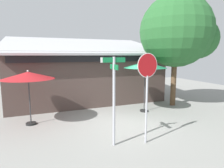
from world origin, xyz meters
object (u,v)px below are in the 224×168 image
stop_sign (147,81)px  patio_umbrella_crimson_left (28,76)px  street_sign_post (114,93)px  patio_umbrella_forest_green_center (145,65)px  shade_tree (179,32)px

stop_sign → patio_umbrella_crimson_left: size_ratio=1.29×
patio_umbrella_crimson_left → street_sign_post: bearing=-50.3°
street_sign_post → patio_umbrella_forest_green_center: bearing=45.3°
patio_umbrella_forest_green_center → shade_tree: (2.49, 0.46, 1.82)m
patio_umbrella_forest_green_center → shade_tree: size_ratio=0.43×
patio_umbrella_forest_green_center → shade_tree: shade_tree is taller
stop_sign → patio_umbrella_crimson_left: bearing=137.6°
stop_sign → shade_tree: 6.16m
patio_umbrella_crimson_left → patio_umbrella_forest_green_center: 5.65m
stop_sign → shade_tree: (4.41, 3.73, 2.14)m
stop_sign → patio_umbrella_forest_green_center: (1.92, 3.28, 0.32)m
street_sign_post → shade_tree: shade_tree is taller
patio_umbrella_forest_green_center → stop_sign: bearing=-120.3°
stop_sign → street_sign_post: bearing=167.9°
stop_sign → patio_umbrella_forest_green_center: 3.81m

